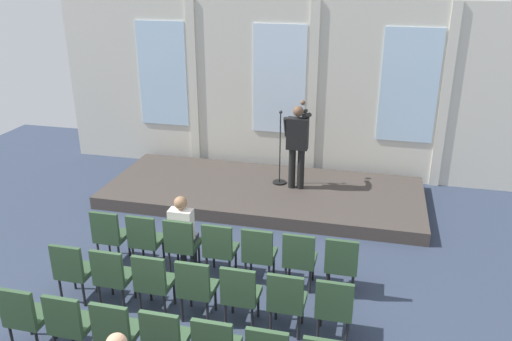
# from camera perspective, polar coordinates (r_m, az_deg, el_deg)

# --- Properties ---
(rear_partition) EXTENTS (10.24, 0.14, 3.85)m
(rear_partition) POSITION_cam_1_polar(r_m,az_deg,el_deg) (11.51, 2.78, 9.01)
(rear_partition) COLOR beige
(rear_partition) RESTS_ON ground
(stage_platform) EXTENTS (6.38, 2.59, 0.25)m
(stage_platform) POSITION_cam_1_polar(r_m,az_deg,el_deg) (10.60, 0.81, -2.45)
(stage_platform) COLOR #3F3833
(stage_platform) RESTS_ON ground
(speaker) EXTENTS (0.51, 0.69, 1.71)m
(speaker) POSITION_cam_1_polar(r_m,az_deg,el_deg) (10.21, 4.58, 3.27)
(speaker) COLOR black
(speaker) RESTS_ON stage_platform
(mic_stand) EXTENTS (0.28, 0.28, 1.55)m
(mic_stand) POSITION_cam_1_polar(r_m,az_deg,el_deg) (10.63, 2.63, 0.29)
(mic_stand) COLOR black
(mic_stand) RESTS_ON stage_platform
(chair_r0_c0) EXTENTS (0.46, 0.44, 0.94)m
(chair_r0_c0) POSITION_cam_1_polar(r_m,az_deg,el_deg) (8.52, -15.89, -6.66)
(chair_r0_c0) COLOR black
(chair_r0_c0) RESTS_ON ground
(chair_r0_c1) EXTENTS (0.46, 0.44, 0.94)m
(chair_r0_c1) POSITION_cam_1_polar(r_m,az_deg,el_deg) (8.26, -12.17, -7.24)
(chair_r0_c1) COLOR black
(chair_r0_c1) RESTS_ON ground
(chair_r0_c2) EXTENTS (0.46, 0.44, 0.94)m
(chair_r0_c2) POSITION_cam_1_polar(r_m,az_deg,el_deg) (8.03, -8.22, -7.82)
(chair_r0_c2) COLOR black
(chair_r0_c2) RESTS_ON ground
(audience_r0_c2) EXTENTS (0.36, 0.39, 1.27)m
(audience_r0_c2) POSITION_cam_1_polar(r_m,az_deg,el_deg) (8.02, -8.07, -6.44)
(audience_r0_c2) COLOR #2D2D33
(audience_r0_c2) RESTS_ON ground
(chair_r0_c3) EXTENTS (0.46, 0.44, 0.94)m
(chair_r0_c3) POSITION_cam_1_polar(r_m,az_deg,el_deg) (7.85, -4.05, -8.39)
(chair_r0_c3) COLOR black
(chair_r0_c3) RESTS_ON ground
(chair_r0_c4) EXTENTS (0.46, 0.44, 0.94)m
(chair_r0_c4) POSITION_cam_1_polar(r_m,az_deg,el_deg) (7.71, 0.30, -8.94)
(chair_r0_c4) COLOR black
(chair_r0_c4) RESTS_ON ground
(chair_r0_c5) EXTENTS (0.46, 0.44, 0.94)m
(chair_r0_c5) POSITION_cam_1_polar(r_m,az_deg,el_deg) (7.61, 4.81, -9.46)
(chair_r0_c5) COLOR black
(chair_r0_c5) RESTS_ON ground
(chair_r0_c6) EXTENTS (0.46, 0.44, 0.94)m
(chair_r0_c6) POSITION_cam_1_polar(r_m,az_deg,el_deg) (7.56, 9.42, -9.92)
(chair_r0_c6) COLOR black
(chair_r0_c6) RESTS_ON ground
(chair_r1_c0) EXTENTS (0.46, 0.44, 0.94)m
(chair_r1_c0) POSITION_cam_1_polar(r_m,az_deg,el_deg) (7.76, -19.59, -10.12)
(chair_r1_c0) COLOR black
(chair_r1_c0) RESTS_ON ground
(chair_r1_c1) EXTENTS (0.46, 0.44, 0.94)m
(chair_r1_c1) POSITION_cam_1_polar(r_m,az_deg,el_deg) (7.47, -15.59, -10.93)
(chair_r1_c1) COLOR black
(chair_r1_c1) RESTS_ON ground
(chair_r1_c2) EXTENTS (0.46, 0.44, 0.94)m
(chair_r1_c2) POSITION_cam_1_polar(r_m,az_deg,el_deg) (7.22, -11.28, -11.74)
(chair_r1_c2) COLOR black
(chair_r1_c2) RESTS_ON ground
(chair_r1_c3) EXTENTS (0.46, 0.44, 0.94)m
(chair_r1_c3) POSITION_cam_1_polar(r_m,az_deg,el_deg) (7.01, -6.65, -12.52)
(chair_r1_c3) COLOR black
(chair_r1_c3) RESTS_ON ground
(chair_r1_c4) EXTENTS (0.46, 0.44, 0.94)m
(chair_r1_c4) POSITION_cam_1_polar(r_m,az_deg,el_deg) (6.85, -1.75, -13.27)
(chair_r1_c4) COLOR black
(chair_r1_c4) RESTS_ON ground
(chair_r1_c5) EXTENTS (0.46, 0.44, 0.94)m
(chair_r1_c5) POSITION_cam_1_polar(r_m,az_deg,el_deg) (6.75, 3.38, -13.94)
(chair_r1_c5) COLOR black
(chair_r1_c5) RESTS_ON ground
(chair_r1_c6) EXTENTS (0.46, 0.44, 0.94)m
(chair_r1_c6) POSITION_cam_1_polar(r_m,az_deg,el_deg) (6.69, 8.65, -14.52)
(chair_r1_c6) COLOR black
(chair_r1_c6) RESTS_ON ground
(chair_r2_c0) EXTENTS (0.46, 0.44, 0.94)m
(chair_r2_c0) POSITION_cam_1_polar(r_m,az_deg,el_deg) (7.07, -24.16, -14.24)
(chair_r2_c0) COLOR black
(chair_r2_c0) RESTS_ON ground
(chair_r2_c1) EXTENTS (0.46, 0.44, 0.94)m
(chair_r2_c1) POSITION_cam_1_polar(r_m,az_deg,el_deg) (6.75, -19.90, -15.39)
(chair_r2_c1) COLOR black
(chair_r2_c1) RESTS_ON ground
(chair_r2_c2) EXTENTS (0.46, 0.44, 0.94)m
(chair_r2_c2) POSITION_cam_1_polar(r_m,az_deg,el_deg) (6.47, -15.19, -16.55)
(chair_r2_c2) COLOR black
(chair_r2_c2) RESTS_ON ground
(chair_r2_c3) EXTENTS (0.46, 0.44, 0.94)m
(chair_r2_c3) POSITION_cam_1_polar(r_m,az_deg,el_deg) (6.24, -10.04, -17.68)
(chair_r2_c3) COLOR black
(chair_r2_c3) RESTS_ON ground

